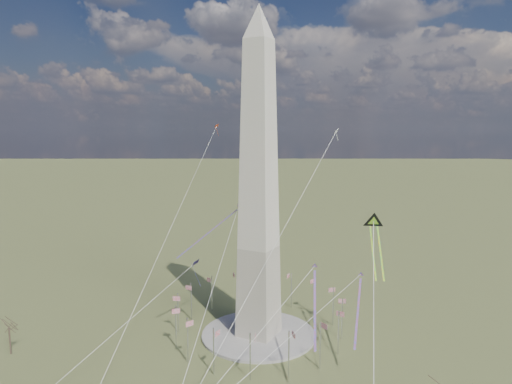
% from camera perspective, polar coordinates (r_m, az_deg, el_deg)
% --- Properties ---
extents(ground, '(2000.00, 2000.00, 0.00)m').
position_cam_1_polar(ground, '(151.57, 0.34, -17.49)').
color(ground, brown).
rests_on(ground, ground).
extents(plaza, '(36.00, 36.00, 0.80)m').
position_cam_1_polar(plaza, '(151.40, 0.34, -17.36)').
color(plaza, '#A19A94').
rests_on(plaza, ground).
extents(washington_monument, '(15.56, 15.56, 100.00)m').
position_cam_1_polar(washington_monument, '(137.98, 0.35, 0.80)').
color(washington_monument, '#AD9F91').
rests_on(washington_monument, plaza).
extents(flagpole_ring, '(54.40, 54.40, 13.00)m').
position_cam_1_polar(flagpole_ring, '(148.59, 0.34, -14.96)').
color(flagpole_ring, silver).
rests_on(flagpole_ring, ground).
extents(tree_far, '(6.90, 6.90, 12.08)m').
position_cam_1_polar(tree_far, '(154.63, -28.51, -14.49)').
color(tree_far, '#4F3F30').
rests_on(tree_far, ground).
extents(kite_delta_black, '(10.55, 18.44, 15.10)m').
position_cam_1_polar(kite_delta_black, '(133.97, 14.52, -4.06)').
color(kite_delta_black, black).
rests_on(kite_delta_black, ground).
extents(kite_diamond_purple, '(2.30, 3.47, 10.37)m').
position_cam_1_polar(kite_diamond_purple, '(166.41, -7.54, -9.07)').
color(kite_diamond_purple, navy).
rests_on(kite_diamond_purple, ground).
extents(kite_streamer_left, '(9.22, 20.97, 15.11)m').
position_cam_1_polar(kite_streamer_left, '(122.67, 7.36, -12.48)').
color(kite_streamer_left, red).
rests_on(kite_streamer_left, ground).
extents(kite_streamer_mid, '(12.11, 18.74, 14.55)m').
position_cam_1_polar(kite_streamer_mid, '(139.09, -4.82, -4.09)').
color(kite_streamer_mid, red).
rests_on(kite_streamer_mid, ground).
extents(kite_streamer_right, '(5.60, 21.41, 14.84)m').
position_cam_1_polar(kite_streamer_right, '(138.08, 12.73, -12.93)').
color(kite_streamer_right, red).
rests_on(kite_streamer_right, ground).
extents(kite_small_red, '(1.48, 2.20, 4.69)m').
position_cam_1_polar(kite_small_red, '(186.79, -4.93, 8.10)').
color(kite_small_red, red).
rests_on(kite_small_red, ground).
extents(kite_small_white, '(1.26, 1.95, 4.27)m').
position_cam_1_polar(kite_small_white, '(169.54, 10.05, 7.41)').
color(kite_small_white, silver).
rests_on(kite_small_white, ground).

